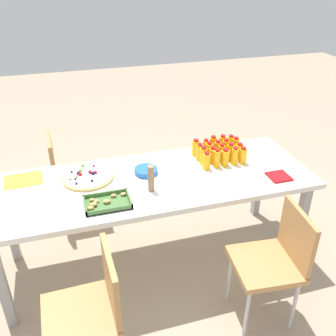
{
  "coord_description": "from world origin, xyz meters",
  "views": [
    {
      "loc": [
        0.56,
        2.26,
        2.16
      ],
      "look_at": [
        -0.14,
        -0.09,
        0.78
      ],
      "focal_mm": 40.55,
      "sensor_mm": 36.0,
      "label": 1
    }
  ],
  "objects_px": {
    "juice_bottle_15": "(243,156)",
    "juice_bottle_19": "(206,161)",
    "juice_bottle_2": "(213,145)",
    "fruit_pizza": "(88,177)",
    "juice_bottle_9": "(199,152)",
    "paper_folder": "(24,180)",
    "juice_bottle_1": "(222,144)",
    "juice_bottle_18": "(217,159)",
    "napkin_stack": "(279,176)",
    "juice_bottle_6": "(226,148)",
    "juice_bottle_16": "(235,156)",
    "juice_bottle_4": "(196,148)",
    "chair_near_right": "(68,170)",
    "juice_bottle_13": "(213,155)",
    "juice_bottle_7": "(218,149)",
    "juice_bottle_10": "(239,151)",
    "juice_bottle_5": "(235,146)",
    "chair_far_right": "(92,306)",
    "juice_bottle_17": "(225,158)",
    "juice_bottle_14": "(203,156)",
    "party_table": "(153,187)",
    "juice_bottle_3": "(206,147)",
    "cardboard_tube": "(151,178)",
    "juice_bottle_11": "(231,152)",
    "juice_bottle_8": "(209,151)",
    "juice_bottle_12": "(221,153)",
    "chair_far_left": "(276,257)",
    "snack_tray": "(106,203)",
    "plate_stack": "(146,171)"
  },
  "relations": [
    {
      "from": "snack_tray",
      "to": "paper_folder",
      "type": "xyz_separation_m",
      "value": [
        0.52,
        -0.47,
        -0.01
      ]
    },
    {
      "from": "juice_bottle_4",
      "to": "juice_bottle_6",
      "type": "relative_size",
      "value": 0.97
    },
    {
      "from": "juice_bottle_15",
      "to": "juice_bottle_19",
      "type": "height_order",
      "value": "juice_bottle_19"
    },
    {
      "from": "chair_far_right",
      "to": "juice_bottle_12",
      "type": "relative_size",
      "value": 5.64
    },
    {
      "from": "juice_bottle_7",
      "to": "juice_bottle_8",
      "type": "relative_size",
      "value": 1.02
    },
    {
      "from": "juice_bottle_3",
      "to": "juice_bottle_19",
      "type": "relative_size",
      "value": 0.94
    },
    {
      "from": "chair_near_right",
      "to": "juice_bottle_17",
      "type": "bearing_deg",
      "value": 56.59
    },
    {
      "from": "juice_bottle_1",
      "to": "juice_bottle_12",
      "type": "distance_m",
      "value": 0.17
    },
    {
      "from": "snack_tray",
      "to": "juice_bottle_3",
      "type": "bearing_deg",
      "value": -151.37
    },
    {
      "from": "chair_near_right",
      "to": "juice_bottle_19",
      "type": "relative_size",
      "value": 5.98
    },
    {
      "from": "juice_bottle_7",
      "to": "juice_bottle_10",
      "type": "height_order",
      "value": "juice_bottle_7"
    },
    {
      "from": "juice_bottle_7",
      "to": "plate_stack",
      "type": "xyz_separation_m",
      "value": [
        0.6,
        0.09,
        -0.05
      ]
    },
    {
      "from": "juice_bottle_11",
      "to": "juice_bottle_17",
      "type": "xyz_separation_m",
      "value": [
        0.08,
        0.07,
        -0.0
      ]
    },
    {
      "from": "chair_near_right",
      "to": "juice_bottle_13",
      "type": "bearing_deg",
      "value": 57.49
    },
    {
      "from": "juice_bottle_16",
      "to": "juice_bottle_2",
      "type": "bearing_deg",
      "value": -69.9
    },
    {
      "from": "chair_far_left",
      "to": "juice_bottle_11",
      "type": "xyz_separation_m",
      "value": [
        -0.05,
        -0.84,
        0.32
      ]
    },
    {
      "from": "chair_near_right",
      "to": "cardboard_tube",
      "type": "height_order",
      "value": "cardboard_tube"
    },
    {
      "from": "juice_bottle_14",
      "to": "juice_bottle_19",
      "type": "xyz_separation_m",
      "value": [
        0.01,
        0.08,
        -0.0
      ]
    },
    {
      "from": "juice_bottle_11",
      "to": "juice_bottle_12",
      "type": "height_order",
      "value": "juice_bottle_12"
    },
    {
      "from": "chair_near_right",
      "to": "juice_bottle_5",
      "type": "bearing_deg",
      "value": 64.97
    },
    {
      "from": "juice_bottle_17",
      "to": "juice_bottle_9",
      "type": "bearing_deg",
      "value": -43.51
    },
    {
      "from": "juice_bottle_7",
      "to": "juice_bottle_2",
      "type": "bearing_deg",
      "value": -86.19
    },
    {
      "from": "juice_bottle_1",
      "to": "juice_bottle_15",
      "type": "xyz_separation_m",
      "value": [
        -0.07,
        0.23,
        -0.01
      ]
    },
    {
      "from": "juice_bottle_18",
      "to": "napkin_stack",
      "type": "distance_m",
      "value": 0.47
    },
    {
      "from": "juice_bottle_1",
      "to": "juice_bottle_18",
      "type": "xyz_separation_m",
      "value": [
        0.15,
        0.23,
        0.0
      ]
    },
    {
      "from": "juice_bottle_4",
      "to": "napkin_stack",
      "type": "bearing_deg",
      "value": 132.5
    },
    {
      "from": "juice_bottle_1",
      "to": "juice_bottle_5",
      "type": "height_order",
      "value": "juice_bottle_5"
    },
    {
      "from": "juice_bottle_15",
      "to": "cardboard_tube",
      "type": "bearing_deg",
      "value": 12.96
    },
    {
      "from": "chair_far_right",
      "to": "juice_bottle_5",
      "type": "distance_m",
      "value": 1.64
    },
    {
      "from": "chair_far_right",
      "to": "juice_bottle_17",
      "type": "distance_m",
      "value": 1.43
    },
    {
      "from": "juice_bottle_2",
      "to": "juice_bottle_14",
      "type": "xyz_separation_m",
      "value": [
        0.14,
        0.15,
        -0.0
      ]
    },
    {
      "from": "party_table",
      "to": "chair_near_right",
      "type": "bearing_deg",
      "value": -52.94
    },
    {
      "from": "chair_far_left",
      "to": "juice_bottle_5",
      "type": "distance_m",
      "value": 0.98
    },
    {
      "from": "juice_bottle_2",
      "to": "fruit_pizza",
      "type": "height_order",
      "value": "juice_bottle_2"
    },
    {
      "from": "juice_bottle_7",
      "to": "snack_tray",
      "type": "height_order",
      "value": "juice_bottle_7"
    },
    {
      "from": "party_table",
      "to": "chair_far_left",
      "type": "xyz_separation_m",
      "value": [
        -0.61,
        0.73,
        -0.19
      ]
    },
    {
      "from": "juice_bottle_2",
      "to": "juice_bottle_19",
      "type": "bearing_deg",
      "value": 57.2
    },
    {
      "from": "juice_bottle_8",
      "to": "napkin_stack",
      "type": "xyz_separation_m",
      "value": [
        -0.38,
        0.42,
        -0.06
      ]
    },
    {
      "from": "juice_bottle_9",
      "to": "paper_folder",
      "type": "relative_size",
      "value": 0.53
    },
    {
      "from": "juice_bottle_1",
      "to": "juice_bottle_7",
      "type": "distance_m",
      "value": 0.11
    },
    {
      "from": "napkin_stack",
      "to": "juice_bottle_6",
      "type": "bearing_deg",
      "value": -61.6
    },
    {
      "from": "juice_bottle_12",
      "to": "juice_bottle_18",
      "type": "relative_size",
      "value": 0.98
    },
    {
      "from": "party_table",
      "to": "juice_bottle_3",
      "type": "height_order",
      "value": "juice_bottle_3"
    },
    {
      "from": "chair_far_right",
      "to": "juice_bottle_6",
      "type": "distance_m",
      "value": 1.58
    },
    {
      "from": "fruit_pizza",
      "to": "cardboard_tube",
      "type": "relative_size",
      "value": 1.96
    },
    {
      "from": "juice_bottle_10",
      "to": "plate_stack",
      "type": "distance_m",
      "value": 0.76
    },
    {
      "from": "juice_bottle_10",
      "to": "napkin_stack",
      "type": "bearing_deg",
      "value": 113.53
    },
    {
      "from": "juice_bottle_11",
      "to": "juice_bottle_19",
      "type": "bearing_deg",
      "value": 18.33
    },
    {
      "from": "juice_bottle_9",
      "to": "juice_bottle_16",
      "type": "height_order",
      "value": "juice_bottle_16"
    },
    {
      "from": "paper_folder",
      "to": "juice_bottle_16",
      "type": "bearing_deg",
      "value": 172.13
    }
  ]
}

